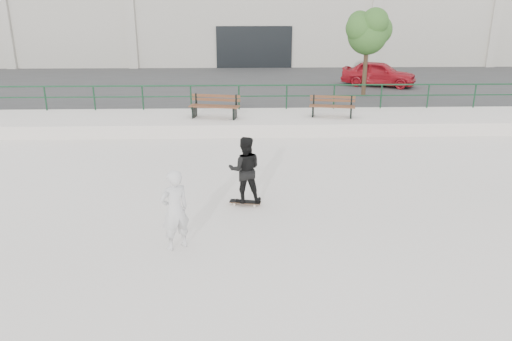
{
  "coord_description": "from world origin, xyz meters",
  "views": [
    {
      "loc": [
        -0.93,
        -9.9,
        4.93
      ],
      "look_at": [
        -0.56,
        2.0,
        0.81
      ],
      "focal_mm": 35.0,
      "sensor_mm": 36.0,
      "label": 1
    }
  ],
  "objects_px": {
    "bench_right": "(332,106)",
    "seated_skater": "(175,210)",
    "red_car": "(379,73)",
    "skateboard": "(245,202)",
    "bench_left": "(215,106)",
    "standing_skater": "(245,170)",
    "tree": "(368,30)"
  },
  "relations": [
    {
      "from": "bench_right",
      "to": "skateboard",
      "type": "height_order",
      "value": "bench_right"
    },
    {
      "from": "bench_left",
      "to": "bench_right",
      "type": "bearing_deg",
      "value": 12.5
    },
    {
      "from": "bench_left",
      "to": "tree",
      "type": "distance_m",
      "value": 8.59
    },
    {
      "from": "skateboard",
      "to": "bench_right",
      "type": "bearing_deg",
      "value": 76.92
    },
    {
      "from": "red_car",
      "to": "skateboard",
      "type": "distance_m",
      "value": 16.48
    },
    {
      "from": "tree",
      "to": "seated_skater",
      "type": "height_order",
      "value": "tree"
    },
    {
      "from": "red_car",
      "to": "standing_skater",
      "type": "relative_size",
      "value": 2.28
    },
    {
      "from": "seated_skater",
      "to": "red_car",
      "type": "bearing_deg",
      "value": -150.36
    },
    {
      "from": "standing_skater",
      "to": "bench_right",
      "type": "bearing_deg",
      "value": -115.81
    },
    {
      "from": "red_car",
      "to": "seated_skater",
      "type": "bearing_deg",
      "value": 176.51
    },
    {
      "from": "seated_skater",
      "to": "bench_right",
      "type": "bearing_deg",
      "value": -150.01
    },
    {
      "from": "bench_right",
      "to": "seated_skater",
      "type": "bearing_deg",
      "value": -105.55
    },
    {
      "from": "tree",
      "to": "red_car",
      "type": "bearing_deg",
      "value": 63.17
    },
    {
      "from": "skateboard",
      "to": "seated_skater",
      "type": "xyz_separation_m",
      "value": [
        -1.45,
        -2.26,
        0.79
      ]
    },
    {
      "from": "bench_right",
      "to": "tree",
      "type": "height_order",
      "value": "tree"
    },
    {
      "from": "tree",
      "to": "bench_left",
      "type": "bearing_deg",
      "value": -147.5
    },
    {
      "from": "bench_right",
      "to": "seated_skater",
      "type": "relative_size",
      "value": 1.07
    },
    {
      "from": "skateboard",
      "to": "standing_skater",
      "type": "xyz_separation_m",
      "value": [
        -0.0,
        0.0,
        0.86
      ]
    },
    {
      "from": "bench_right",
      "to": "tree",
      "type": "relative_size",
      "value": 0.45
    },
    {
      "from": "bench_left",
      "to": "seated_skater",
      "type": "height_order",
      "value": "seated_skater"
    },
    {
      "from": "bench_right",
      "to": "bench_left",
      "type": "bearing_deg",
      "value": -168.39
    },
    {
      "from": "bench_left",
      "to": "bench_right",
      "type": "height_order",
      "value": "bench_left"
    },
    {
      "from": "bench_right",
      "to": "seated_skater",
      "type": "height_order",
      "value": "seated_skater"
    },
    {
      "from": "tree",
      "to": "standing_skater",
      "type": "height_order",
      "value": "tree"
    },
    {
      "from": "red_car",
      "to": "seated_skater",
      "type": "xyz_separation_m",
      "value": [
        -8.68,
        -17.03,
        -0.29
      ]
    },
    {
      "from": "bench_right",
      "to": "skateboard",
      "type": "relative_size",
      "value": 2.28
    },
    {
      "from": "red_car",
      "to": "seated_skater",
      "type": "distance_m",
      "value": 19.11
    },
    {
      "from": "bench_left",
      "to": "red_car",
      "type": "relative_size",
      "value": 0.53
    },
    {
      "from": "seated_skater",
      "to": "standing_skater",
      "type": "bearing_deg",
      "value": -156.06
    },
    {
      "from": "skateboard",
      "to": "standing_skater",
      "type": "bearing_deg",
      "value": 115.68
    },
    {
      "from": "red_car",
      "to": "standing_skater",
      "type": "distance_m",
      "value": 16.44
    },
    {
      "from": "standing_skater",
      "to": "seated_skater",
      "type": "bearing_deg",
      "value": 56.21
    }
  ]
}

